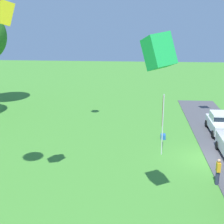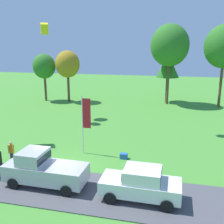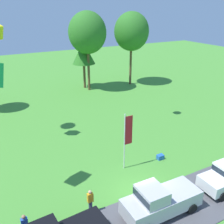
{
  "view_description": "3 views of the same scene",
  "coord_description": "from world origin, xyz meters",
  "px_view_note": "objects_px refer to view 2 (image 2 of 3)",
  "views": [
    {
      "loc": [
        -21.53,
        5.03,
        9.62
      ],
      "look_at": [
        0.52,
        6.99,
        3.29
      ],
      "focal_mm": 50.0,
      "sensor_mm": 36.0,
      "label": 1
    },
    {
      "loc": [
        7.28,
        -15.29,
        8.35
      ],
      "look_at": [
        2.31,
        6.09,
        2.76
      ],
      "focal_mm": 42.0,
      "sensor_mm": 36.0,
      "label": 2
    },
    {
      "loc": [
        -8.67,
        -11.75,
        12.17
      ],
      "look_at": [
        0.53,
        5.05,
        4.21
      ],
      "focal_mm": 42.0,
      "sensor_mm": 36.0,
      "label": 3
    }
  ],
  "objects_px": {
    "tree_right_of_center": "(68,64)",
    "kite_box_high_left": "(44,29)",
    "tree_far_left": "(168,66)",
    "tree_left_of_center": "(170,45)",
    "car_pickup_far_end": "(43,168)",
    "car_sedan_near_entrance": "(141,183)",
    "flag_banner": "(85,117)",
    "person_beside_suv": "(12,153)",
    "tree_center_back": "(44,67)",
    "cooler_box": "(124,156)",
    "tree_lone_near": "(224,47)"
  },
  "relations": [
    {
      "from": "tree_right_of_center",
      "to": "kite_box_high_left",
      "type": "xyz_separation_m",
      "value": [
        1.74,
        -10.11,
        4.47
      ]
    },
    {
      "from": "tree_far_left",
      "to": "tree_left_of_center",
      "type": "distance_m",
      "value": 3.26
    },
    {
      "from": "car_pickup_far_end",
      "to": "car_sedan_near_entrance",
      "type": "distance_m",
      "value": 6.01
    },
    {
      "from": "tree_right_of_center",
      "to": "flag_banner",
      "type": "height_order",
      "value": "tree_right_of_center"
    },
    {
      "from": "car_pickup_far_end",
      "to": "flag_banner",
      "type": "height_order",
      "value": "flag_banner"
    },
    {
      "from": "person_beside_suv",
      "to": "tree_center_back",
      "type": "relative_size",
      "value": 0.24
    },
    {
      "from": "flag_banner",
      "to": "car_pickup_far_end",
      "type": "bearing_deg",
      "value": -100.23
    },
    {
      "from": "cooler_box",
      "to": "kite_box_high_left",
      "type": "relative_size",
      "value": 0.52
    },
    {
      "from": "tree_lone_near",
      "to": "kite_box_high_left",
      "type": "height_order",
      "value": "tree_lone_near"
    },
    {
      "from": "tree_right_of_center",
      "to": "tree_lone_near",
      "type": "bearing_deg",
      "value": 3.47
    },
    {
      "from": "flag_banner",
      "to": "cooler_box",
      "type": "relative_size",
      "value": 8.38
    },
    {
      "from": "person_beside_suv",
      "to": "kite_box_high_left",
      "type": "height_order",
      "value": "kite_box_high_left"
    },
    {
      "from": "person_beside_suv",
      "to": "tree_center_back",
      "type": "height_order",
      "value": "tree_center_back"
    },
    {
      "from": "tree_center_back",
      "to": "kite_box_high_left",
      "type": "height_order",
      "value": "kite_box_high_left"
    },
    {
      "from": "tree_center_back",
      "to": "tree_left_of_center",
      "type": "bearing_deg",
      "value": 5.92
    },
    {
      "from": "tree_center_back",
      "to": "tree_left_of_center",
      "type": "height_order",
      "value": "tree_left_of_center"
    },
    {
      "from": "car_sedan_near_entrance",
      "to": "tree_far_left",
      "type": "distance_m",
      "value": 27.38
    },
    {
      "from": "tree_center_back",
      "to": "person_beside_suv",
      "type": "bearing_deg",
      "value": -69.17
    },
    {
      "from": "tree_far_left",
      "to": "tree_lone_near",
      "type": "relative_size",
      "value": 0.64
    },
    {
      "from": "tree_far_left",
      "to": "flag_banner",
      "type": "distance_m",
      "value": 22.34
    },
    {
      "from": "car_sedan_near_entrance",
      "to": "tree_center_back",
      "type": "bearing_deg",
      "value": 126.74
    },
    {
      "from": "tree_far_left",
      "to": "cooler_box",
      "type": "xyz_separation_m",
      "value": [
        -2.49,
        -21.84,
        -5.19
      ]
    },
    {
      "from": "car_sedan_near_entrance",
      "to": "flag_banner",
      "type": "distance_m",
      "value": 7.74
    },
    {
      "from": "tree_lone_near",
      "to": "flag_banner",
      "type": "relative_size",
      "value": 2.38
    },
    {
      "from": "car_sedan_near_entrance",
      "to": "tree_right_of_center",
      "type": "relative_size",
      "value": 0.58
    },
    {
      "from": "flag_banner",
      "to": "kite_box_high_left",
      "type": "xyz_separation_m",
      "value": [
        -7.24,
        8.37,
        7.12
      ]
    },
    {
      "from": "flag_banner",
      "to": "cooler_box",
      "type": "bearing_deg",
      "value": -6.44
    },
    {
      "from": "tree_right_of_center",
      "to": "cooler_box",
      "type": "xyz_separation_m",
      "value": [
        12.1,
        -18.83,
        -5.42
      ]
    },
    {
      "from": "car_sedan_near_entrance",
      "to": "tree_far_left",
      "type": "xyz_separation_m",
      "value": [
        0.57,
        27.03,
        4.35
      ]
    },
    {
      "from": "flag_banner",
      "to": "kite_box_high_left",
      "type": "bearing_deg",
      "value": 130.86
    },
    {
      "from": "person_beside_suv",
      "to": "tree_lone_near",
      "type": "relative_size",
      "value": 0.15
    },
    {
      "from": "tree_far_left",
      "to": "kite_box_high_left",
      "type": "bearing_deg",
      "value": -134.4
    },
    {
      "from": "car_sedan_near_entrance",
      "to": "flag_banner",
      "type": "relative_size",
      "value": 0.94
    },
    {
      "from": "tree_center_back",
      "to": "tree_far_left",
      "type": "relative_size",
      "value": 1.01
    },
    {
      "from": "car_pickup_far_end",
      "to": "car_sedan_near_entrance",
      "type": "xyz_separation_m",
      "value": [
        6.0,
        -0.24,
        -0.07
      ]
    },
    {
      "from": "car_sedan_near_entrance",
      "to": "tree_far_left",
      "type": "bearing_deg",
      "value": 88.8
    },
    {
      "from": "person_beside_suv",
      "to": "tree_center_back",
      "type": "distance_m",
      "value": 23.25
    },
    {
      "from": "person_beside_suv",
      "to": "tree_right_of_center",
      "type": "relative_size",
      "value": 0.22
    },
    {
      "from": "car_sedan_near_entrance",
      "to": "person_beside_suv",
      "type": "height_order",
      "value": "car_sedan_near_entrance"
    },
    {
      "from": "cooler_box",
      "to": "car_pickup_far_end",
      "type": "bearing_deg",
      "value": -129.55
    },
    {
      "from": "tree_far_left",
      "to": "flag_banner",
      "type": "relative_size",
      "value": 1.52
    },
    {
      "from": "car_sedan_near_entrance",
      "to": "person_beside_suv",
      "type": "relative_size",
      "value": 2.59
    },
    {
      "from": "tree_right_of_center",
      "to": "tree_lone_near",
      "type": "height_order",
      "value": "tree_lone_near"
    },
    {
      "from": "car_sedan_near_entrance",
      "to": "tree_lone_near",
      "type": "bearing_deg",
      "value": 72.81
    },
    {
      "from": "tree_center_back",
      "to": "tree_far_left",
      "type": "xyz_separation_m",
      "value": [
        18.29,
        3.28,
        0.13
      ]
    },
    {
      "from": "tree_left_of_center",
      "to": "flag_banner",
      "type": "bearing_deg",
      "value": -105.96
    },
    {
      "from": "kite_box_high_left",
      "to": "tree_lone_near",
      "type": "bearing_deg",
      "value": 29.6
    },
    {
      "from": "tree_left_of_center",
      "to": "flag_banner",
      "type": "xyz_separation_m",
      "value": [
        -5.76,
        -20.13,
        -5.38
      ]
    },
    {
      "from": "tree_center_back",
      "to": "car_sedan_near_entrance",
      "type": "bearing_deg",
      "value": -53.26
    },
    {
      "from": "tree_center_back",
      "to": "tree_far_left",
      "type": "distance_m",
      "value": 18.58
    }
  ]
}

